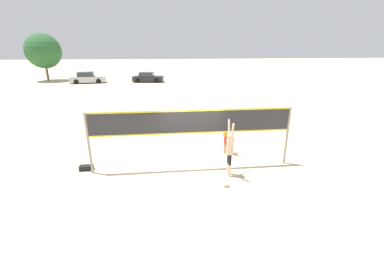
{
  "coord_description": "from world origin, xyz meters",
  "views": [
    {
      "loc": [
        -1.12,
        -9.73,
        4.84
      ],
      "look_at": [
        0.0,
        0.0,
        1.37
      ],
      "focal_mm": 24.0,
      "sensor_mm": 36.0,
      "label": 1
    }
  ],
  "objects_px": {
    "player_spiker": "(230,148)",
    "gear_bag": "(86,168)",
    "player_blocker": "(226,131)",
    "parked_car_mid": "(148,78)",
    "volleyball_net": "(192,126)",
    "volleyball": "(226,184)",
    "parked_car_near": "(88,78)",
    "tree_left_cluster": "(43,51)"
  },
  "relations": [
    {
      "from": "volleyball_net",
      "to": "gear_bag",
      "type": "distance_m",
      "value": 4.71
    },
    {
      "from": "parked_car_mid",
      "to": "player_spiker",
      "type": "bearing_deg",
      "value": -73.84
    },
    {
      "from": "parked_car_near",
      "to": "player_spiker",
      "type": "bearing_deg",
      "value": -73.89
    },
    {
      "from": "player_spiker",
      "to": "tree_left_cluster",
      "type": "height_order",
      "value": "tree_left_cluster"
    },
    {
      "from": "volleyball_net",
      "to": "parked_car_mid",
      "type": "height_order",
      "value": "volleyball_net"
    },
    {
      "from": "player_spiker",
      "to": "parked_car_near",
      "type": "height_order",
      "value": "player_spiker"
    },
    {
      "from": "player_spiker",
      "to": "tree_left_cluster",
      "type": "relative_size",
      "value": 0.33
    },
    {
      "from": "player_spiker",
      "to": "volleyball",
      "type": "relative_size",
      "value": 10.09
    },
    {
      "from": "parked_car_near",
      "to": "parked_car_mid",
      "type": "distance_m",
      "value": 8.31
    },
    {
      "from": "player_blocker",
      "to": "player_spiker",
      "type": "bearing_deg",
      "value": -10.17
    },
    {
      "from": "parked_car_near",
      "to": "parked_car_mid",
      "type": "height_order",
      "value": "parked_car_near"
    },
    {
      "from": "player_spiker",
      "to": "player_blocker",
      "type": "height_order",
      "value": "player_spiker"
    },
    {
      "from": "player_spiker",
      "to": "gear_bag",
      "type": "height_order",
      "value": "player_spiker"
    },
    {
      "from": "player_blocker",
      "to": "volleyball",
      "type": "distance_m",
      "value": 3.26
    },
    {
      "from": "volleyball_net",
      "to": "player_blocker",
      "type": "distance_m",
      "value": 2.34
    },
    {
      "from": "volleyball_net",
      "to": "parked_car_mid",
      "type": "xyz_separation_m",
      "value": [
        -3.12,
        28.21,
        -1.24
      ]
    },
    {
      "from": "player_spiker",
      "to": "parked_car_mid",
      "type": "xyz_separation_m",
      "value": [
        -4.49,
        29.03,
        -0.56
      ]
    },
    {
      "from": "player_blocker",
      "to": "gear_bag",
      "type": "relative_size",
      "value": 3.97
    },
    {
      "from": "volleyball",
      "to": "parked_car_near",
      "type": "relative_size",
      "value": 0.05
    },
    {
      "from": "volleyball",
      "to": "gear_bag",
      "type": "distance_m",
      "value": 5.76
    },
    {
      "from": "volleyball",
      "to": "parked_car_mid",
      "type": "bearing_deg",
      "value": 97.97
    },
    {
      "from": "volleyball_net",
      "to": "player_spiker",
      "type": "distance_m",
      "value": 1.73
    },
    {
      "from": "volleyball_net",
      "to": "player_spiker",
      "type": "height_order",
      "value": "volleyball_net"
    },
    {
      "from": "volleyball",
      "to": "gear_bag",
      "type": "height_order",
      "value": "volleyball"
    },
    {
      "from": "volleyball_net",
      "to": "tree_left_cluster",
      "type": "xyz_separation_m",
      "value": [
        -17.99,
        31.44,
        2.37
      ]
    },
    {
      "from": "volleyball",
      "to": "volleyball_net",
      "type": "bearing_deg",
      "value": 122.36
    },
    {
      "from": "parked_car_near",
      "to": "tree_left_cluster",
      "type": "bearing_deg",
      "value": 145.35
    },
    {
      "from": "player_spiker",
      "to": "parked_car_near",
      "type": "distance_m",
      "value": 31.64
    },
    {
      "from": "volleyball_net",
      "to": "tree_left_cluster",
      "type": "distance_m",
      "value": 36.3
    },
    {
      "from": "volleyball_net",
      "to": "player_blocker",
      "type": "height_order",
      "value": "volleyball_net"
    },
    {
      "from": "volleyball",
      "to": "gear_bag",
      "type": "relative_size",
      "value": 0.41
    },
    {
      "from": "player_spiker",
      "to": "gear_bag",
      "type": "relative_size",
      "value": 4.16
    },
    {
      "from": "parked_car_near",
      "to": "parked_car_mid",
      "type": "relative_size",
      "value": 1.09
    },
    {
      "from": "volleyball_net",
      "to": "parked_car_near",
      "type": "height_order",
      "value": "volleyball_net"
    },
    {
      "from": "player_spiker",
      "to": "gear_bag",
      "type": "bearing_deg",
      "value": 79.21
    },
    {
      "from": "player_spiker",
      "to": "volleyball",
      "type": "xyz_separation_m",
      "value": [
        -0.31,
        -0.85,
        -1.07
      ]
    },
    {
      "from": "player_spiker",
      "to": "player_blocker",
      "type": "relative_size",
      "value": 1.05
    },
    {
      "from": "volleyball_net",
      "to": "gear_bag",
      "type": "bearing_deg",
      "value": 176.34
    },
    {
      "from": "gear_bag",
      "to": "parked_car_mid",
      "type": "relative_size",
      "value": 0.12
    },
    {
      "from": "volleyball_net",
      "to": "gear_bag",
      "type": "xyz_separation_m",
      "value": [
        -4.37,
        0.28,
        -1.75
      ]
    },
    {
      "from": "parked_car_near",
      "to": "tree_left_cluster",
      "type": "relative_size",
      "value": 0.72
    },
    {
      "from": "player_spiker",
      "to": "player_blocker",
      "type": "bearing_deg",
      "value": -10.17
    }
  ]
}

